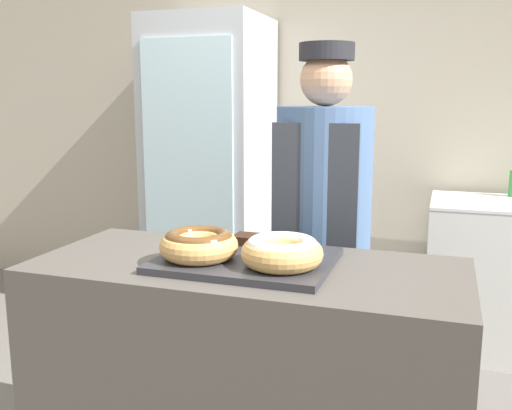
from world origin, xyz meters
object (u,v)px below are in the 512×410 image
(donut_chocolate_glaze, at_px, (199,244))
(brownie_back_right, at_px, (277,242))
(donut_light_glaze, at_px, (282,251))
(beverage_fridge, at_px, (210,172))
(brownie_back_left, at_px, (247,239))
(baker_person, at_px, (322,233))
(serving_tray, at_px, (246,260))

(donut_chocolate_glaze, height_order, brownie_back_right, donut_chocolate_glaze)
(donut_light_glaze, xyz_separation_m, beverage_fridge, (-1.00, 1.79, -0.01))
(donut_chocolate_glaze, xyz_separation_m, donut_light_glaze, (0.28, 0.00, 0.00))
(brownie_back_left, relative_size, brownie_back_right, 1.00)
(brownie_back_left, xyz_separation_m, brownie_back_right, (0.11, 0.00, 0.00))
(brownie_back_left, height_order, baker_person, baker_person)
(brownie_back_right, height_order, beverage_fridge, beverage_fridge)
(serving_tray, relative_size, brownie_back_right, 6.15)
(brownie_back_left, xyz_separation_m, baker_person, (0.17, 0.52, -0.08))
(serving_tray, relative_size, beverage_fridge, 0.29)
(beverage_fridge, bearing_deg, baker_person, -46.82)
(donut_light_glaze, height_order, brownie_back_right, donut_light_glaze)
(donut_light_glaze, bearing_deg, baker_person, 92.27)
(serving_tray, distance_m, beverage_fridge, 1.93)
(beverage_fridge, bearing_deg, brownie_back_right, -59.55)
(donut_light_glaze, relative_size, brownie_back_right, 2.80)
(donut_light_glaze, distance_m, brownie_back_right, 0.25)
(donut_light_glaze, bearing_deg, brownie_back_right, 110.26)
(serving_tray, bearing_deg, beverage_fridge, 116.54)
(serving_tray, bearing_deg, donut_light_glaze, -25.10)
(serving_tray, height_order, donut_light_glaze, donut_light_glaze)
(serving_tray, height_order, baker_person, baker_person)
(brownie_back_left, bearing_deg, baker_person, 72.38)
(donut_chocolate_glaze, bearing_deg, beverage_fridge, 111.92)
(donut_chocolate_glaze, height_order, donut_light_glaze, same)
(brownie_back_right, xyz_separation_m, beverage_fridge, (-0.92, 1.56, 0.02))
(brownie_back_right, relative_size, baker_person, 0.05)
(donut_chocolate_glaze, bearing_deg, serving_tray, 25.10)
(brownie_back_left, relative_size, beverage_fridge, 0.05)
(serving_tray, xyz_separation_m, donut_chocolate_glaze, (-0.14, -0.07, 0.06))
(beverage_fridge, bearing_deg, donut_chocolate_glaze, -68.08)
(brownie_back_left, bearing_deg, serving_tray, -71.39)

